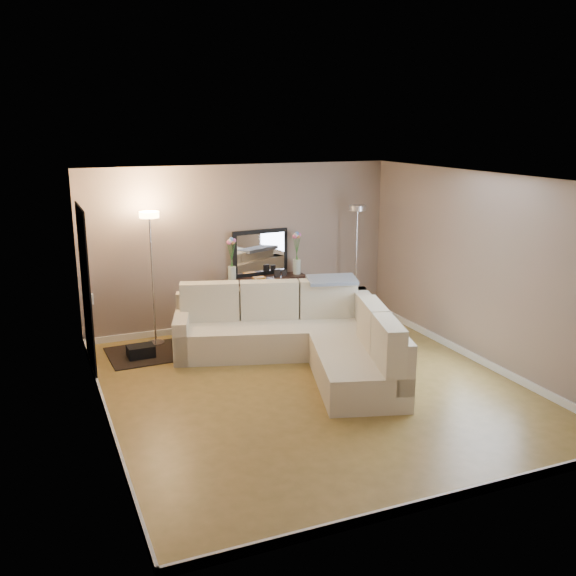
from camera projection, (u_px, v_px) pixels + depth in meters
name	position (u px, v px, depth m)	size (l,w,h in m)	color
floor	(312.00, 388.00, 8.02)	(5.00, 5.50, 0.01)	olive
ceiling	(315.00, 177.00, 7.37)	(5.00, 5.50, 0.01)	white
wall_back	(241.00, 247.00, 10.17)	(5.00, 0.02, 2.60)	gray
wall_front	(455.00, 365.00, 5.23)	(5.00, 0.02, 2.60)	gray
wall_left	(98.00, 310.00, 6.77)	(0.02, 5.50, 2.60)	gray
wall_right	(483.00, 270.00, 8.62)	(0.02, 5.50, 2.60)	gray
baseboard_back	(243.00, 323.00, 10.46)	(5.00, 0.03, 0.10)	white
baseboard_front	(443.00, 499.00, 5.56)	(5.00, 0.03, 0.10)	white
baseboard_left	(108.00, 418.00, 7.09)	(0.03, 5.50, 0.10)	white
baseboard_right	(475.00, 357.00, 8.93)	(0.03, 5.50, 0.10)	white
doorway	(86.00, 290.00, 8.35)	(0.02, 1.20, 2.20)	black
switch_plate	(92.00, 299.00, 7.56)	(0.02, 0.08, 0.12)	white
sectional_sofa	(304.00, 336.00, 8.82)	(2.98, 3.39, 0.99)	beige
throw_blanket	(332.00, 280.00, 9.39)	(0.71, 0.41, 0.05)	gray
console_table	(261.00, 300.00, 10.25)	(1.37, 0.48, 0.83)	black
leaning_mirror	(260.00, 253.00, 10.25)	(0.95, 0.13, 0.75)	black
table_decor	(266.00, 277.00, 10.16)	(0.58, 0.14, 0.13)	orange
flower_vase_left	(232.00, 263.00, 9.87)	(0.16, 0.13, 0.71)	silver
flower_vase_right	(297.00, 256.00, 10.38)	(0.16, 0.13, 0.71)	silver
floor_lamp_lit	(151.00, 252.00, 9.26)	(0.29, 0.29, 1.99)	silver
floor_lamp_unlit	(357.00, 240.00, 10.45)	(0.28, 0.28, 1.93)	silver
charcoal_rug	(155.00, 352.00, 9.23)	(1.30, 0.97, 0.02)	black
black_bag	(141.00, 354.00, 9.03)	(0.37, 0.26, 0.24)	black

